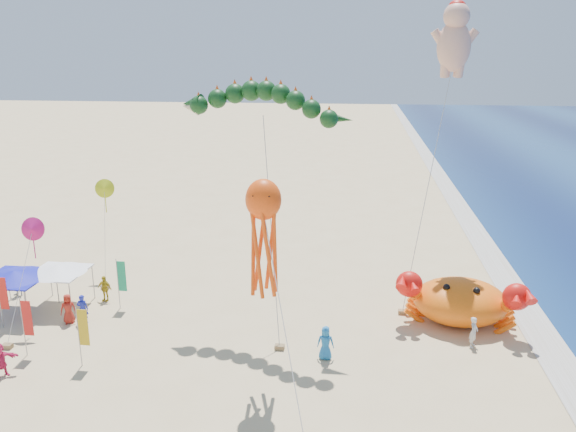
% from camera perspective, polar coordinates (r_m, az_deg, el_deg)
% --- Properties ---
extents(ground, '(320.00, 320.00, 0.00)m').
position_cam_1_polar(ground, '(30.66, 3.31, -12.94)').
color(ground, '#D1B784').
rests_on(ground, ground).
extents(foam_strip, '(320.00, 320.00, 0.00)m').
position_cam_1_polar(foam_strip, '(32.29, 25.67, -13.03)').
color(foam_strip, silver).
rests_on(foam_strip, ground).
extents(crab_inflatable, '(7.18, 5.28, 3.15)m').
position_cam_1_polar(crab_inflatable, '(33.81, 17.14, -8.18)').
color(crab_inflatable, '#FF660D').
rests_on(crab_inflatable, ground).
extents(dragon_kite, '(9.39, 5.50, 13.23)m').
position_cam_1_polar(dragon_kite, '(30.15, -2.82, 10.96)').
color(dragon_kite, '#0E3413').
rests_on(dragon_kite, ground).
extents(cherub_kite, '(3.73, 5.68, 17.96)m').
position_cam_1_polar(cherub_kite, '(36.19, 16.56, 16.96)').
color(cherub_kite, '#EAAA8F').
rests_on(cherub_kite, ground).
extents(octopus_kite, '(3.68, 6.78, 9.71)m').
position_cam_1_polar(octopus_kite, '(24.69, -2.46, -1.39)').
color(octopus_kite, '#FF4D0D').
rests_on(octopus_kite, ground).
extents(canopy_blue, '(3.83, 3.83, 2.71)m').
position_cam_1_polar(canopy_blue, '(36.82, -26.05, -5.37)').
color(canopy_blue, gray).
rests_on(canopy_blue, ground).
extents(canopy_white, '(3.42, 3.42, 2.71)m').
position_cam_1_polar(canopy_white, '(36.69, -22.35, -5.00)').
color(canopy_white, gray).
rests_on(canopy_white, ground).
extents(feather_flags, '(6.92, 6.61, 3.20)m').
position_cam_1_polar(feather_flags, '(32.82, -22.20, -8.24)').
color(feather_flags, gray).
rests_on(feather_flags, ground).
extents(beachgoers, '(28.38, 9.97, 1.77)m').
position_cam_1_polar(beachgoers, '(32.64, -16.84, -10.09)').
color(beachgoers, '#1D6BAD').
rests_on(beachgoers, ground).
extents(small_kites, '(5.38, 11.60, 8.92)m').
position_cam_1_polar(small_kites, '(36.37, -23.75, 0.58)').
color(small_kites, '#C6166C').
rests_on(small_kites, ground).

